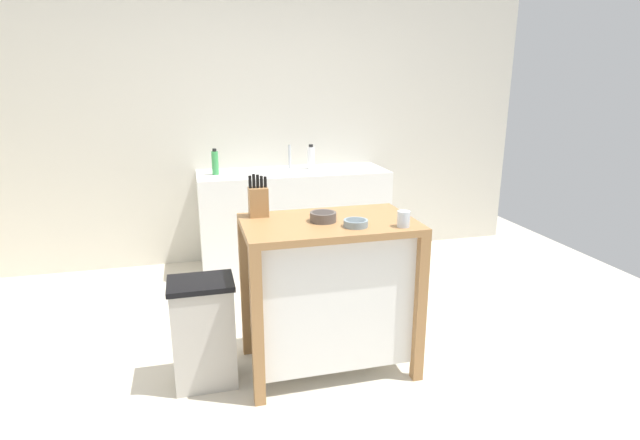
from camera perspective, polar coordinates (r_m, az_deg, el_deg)
The scene contains 12 objects.
ground_plane at distance 3.11m, azimuth -0.66°, elevation -17.44°, with size 6.29×6.29×0.00m, color beige.
wall_back at distance 4.82m, azimuth -7.29°, elevation 10.89°, with size 5.29×0.10×2.60m, color beige.
kitchen_island at distance 2.99m, azimuth 0.98°, elevation -7.61°, with size 0.98×0.60×0.92m.
knife_block at distance 2.95m, azimuth -7.00°, elevation 2.19°, with size 0.11×0.09×0.25m.
bowl_stoneware_deep at distance 2.83m, azimuth 0.36°, elevation 0.40°, with size 0.15×0.15×0.05m.
bowl_ceramic_wide at distance 2.74m, azimuth 4.07°, elevation -0.33°, with size 0.13×0.13×0.04m.
drinking_cup at distance 2.76m, azimuth 9.43°, elevation 0.12°, with size 0.07×0.07×0.09m.
trash_bin at distance 2.99m, azimuth -13.02°, elevation -12.26°, with size 0.36×0.28×0.63m.
sink_counter at distance 4.67m, azimuth -3.01°, elevation 0.20°, with size 1.70×0.60×0.89m.
sink_faucet at distance 4.69m, azimuth -3.46°, elevation 7.17°, with size 0.02×0.02×0.22m.
bottle_hand_soap at distance 4.65m, azimuth -1.03°, elevation 7.08°, with size 0.06×0.06×0.23m.
bottle_spray_cleaner at distance 4.47m, azimuth -11.79°, elevation 6.39°, with size 0.06×0.06×0.23m.
Camera 1 is at (-0.62, -2.52, 1.70)m, focal length 28.27 mm.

